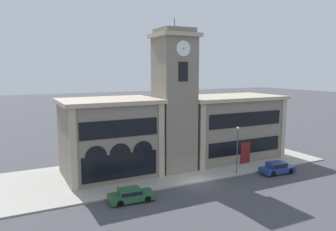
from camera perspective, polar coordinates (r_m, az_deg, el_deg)
name	(u,v)px	position (r m, az deg, el deg)	size (l,w,h in m)	color
ground_plane	(198,183)	(36.80, 5.24, -11.68)	(300.00, 300.00, 0.00)	#424247
sidewalk_kerb	(170,167)	(42.22, 0.42, -8.95)	(40.89, 13.18, 0.15)	#A39E93
clock_tower	(174,101)	(39.69, 1.10, 2.58)	(4.96, 4.96, 18.38)	gray
town_hall_left_wing	(110,137)	(38.95, -10.15, -3.73)	(11.18, 8.41, 9.03)	gray
town_hall_right_wing	(228,127)	(46.75, 10.36, -1.95)	(14.71, 8.41, 8.78)	gray
parked_car_near	(131,195)	(31.95, -6.48, -13.56)	(4.38, 2.14, 1.24)	#285633
parked_car_mid	(277,168)	(41.77, 18.44, -8.60)	(4.38, 2.04, 1.41)	navy
street_lamp	(237,143)	(39.22, 11.99, -4.71)	(0.36, 0.36, 5.65)	#4C4C51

